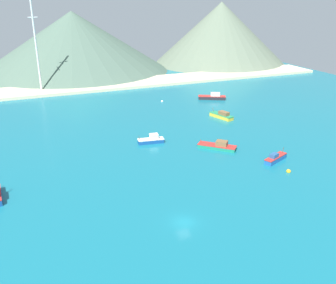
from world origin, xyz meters
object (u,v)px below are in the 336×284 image
(fishing_boat_5, at_px, (222,115))
(radio_tower, at_px, (36,47))
(buoy_2, at_px, (162,101))
(fishing_boat_6, at_px, (218,146))
(buoy_1, at_px, (288,171))
(fishing_boat_7, at_px, (151,140))
(fishing_boat_3, at_px, (275,158))
(fishing_boat_0, at_px, (213,97))

(fishing_boat_5, bearing_deg, radio_tower, 130.79)
(buoy_2, distance_m, radio_tower, 57.21)
(buoy_2, relative_size, radio_tower, 0.02)
(fishing_boat_6, relative_size, buoy_2, 11.09)
(buoy_1, distance_m, radio_tower, 115.07)
(fishing_boat_7, height_order, buoy_1, fishing_boat_7)
(fishing_boat_3, height_order, fishing_boat_7, fishing_boat_3)
(fishing_boat_7, distance_m, buoy_1, 37.95)
(fishing_boat_7, bearing_deg, fishing_boat_0, 42.40)
(fishing_boat_6, relative_size, buoy_1, 9.03)
(fishing_boat_7, xyz_separation_m, buoy_1, (23.29, -29.96, -0.71))
(fishing_boat_0, relative_size, fishing_boat_7, 1.45)
(buoy_2, bearing_deg, fishing_boat_6, -94.19)
(fishing_boat_3, bearing_deg, radio_tower, 116.01)
(fishing_boat_7, bearing_deg, fishing_boat_5, 22.55)
(fishing_boat_0, relative_size, buoy_2, 12.75)
(fishing_boat_6, relative_size, radio_tower, 0.26)
(fishing_boat_0, bearing_deg, fishing_boat_7, -137.60)
(fishing_boat_0, height_order, fishing_boat_3, fishing_boat_0)
(fishing_boat_3, distance_m, fishing_boat_7, 33.89)
(fishing_boat_3, height_order, fishing_boat_5, fishing_boat_5)
(buoy_1, relative_size, buoy_2, 1.23)
(fishing_boat_3, height_order, fishing_boat_6, fishing_boat_3)
(fishing_boat_6, bearing_deg, buoy_1, -66.66)
(fishing_boat_0, bearing_deg, buoy_1, -103.31)
(buoy_1, xyz_separation_m, radio_tower, (-46.46, 103.59, 18.77))
(fishing_boat_3, distance_m, fishing_boat_6, 15.65)
(fishing_boat_3, distance_m, buoy_1, 6.43)
(fishing_boat_0, relative_size, buoy_1, 10.38)
(fishing_boat_0, distance_m, radio_tower, 74.97)
(fishing_boat_0, relative_size, fishing_boat_5, 1.17)
(fishing_boat_6, height_order, buoy_2, fishing_boat_6)
(fishing_boat_3, bearing_deg, fishing_boat_0, 76.23)
(fishing_boat_0, xyz_separation_m, fishing_boat_7, (-38.74, -35.37, -0.08))
(fishing_boat_0, xyz_separation_m, buoy_1, (-15.45, -65.33, -0.78))
(fishing_boat_5, distance_m, buoy_2, 29.36)
(fishing_boat_0, relative_size, fishing_boat_6, 1.15)
(buoy_1, height_order, radio_tower, radio_tower)
(fishing_boat_3, relative_size, radio_tower, 0.21)
(fishing_boat_5, height_order, buoy_2, fishing_boat_5)
(fishing_boat_6, bearing_deg, radio_tower, 114.34)
(buoy_1, distance_m, buoy_2, 69.69)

